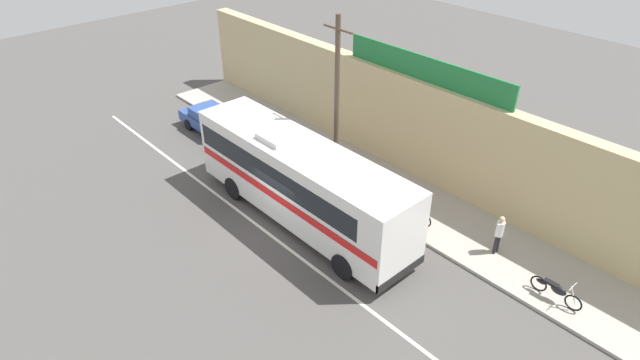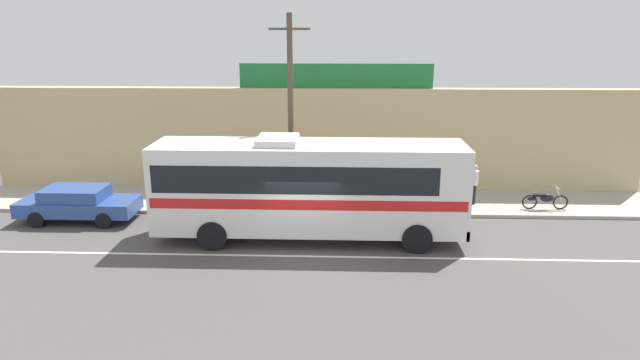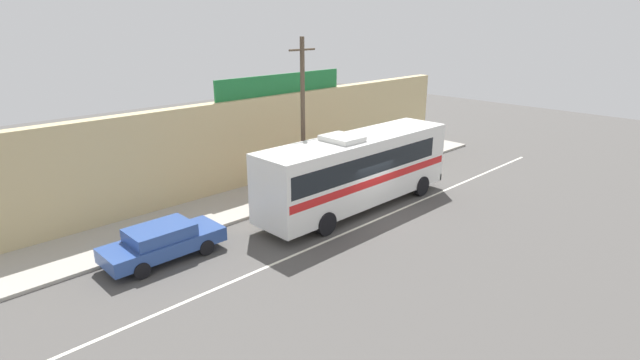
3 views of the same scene
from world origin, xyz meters
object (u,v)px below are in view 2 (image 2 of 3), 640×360
(parked_car, at_px, (78,203))
(pedestrian_by_curb, at_px, (475,181))
(intercity_bus, at_px, (307,184))
(utility_pole, at_px, (291,112))
(motorcycle_black, at_px, (545,200))
(motorcycle_red, at_px, (392,198))

(parked_car, relative_size, pedestrian_by_curb, 2.67)
(intercity_bus, xyz_separation_m, utility_pole, (-0.82, 2.84, 2.15))
(utility_pole, height_order, motorcycle_black, utility_pole)
(intercity_bus, height_order, pedestrian_by_curb, intercity_bus)
(pedestrian_by_curb, bearing_deg, motorcycle_black, -14.44)
(utility_pole, distance_m, motorcycle_red, 5.57)
(motorcycle_red, relative_size, pedestrian_by_curb, 1.11)
(utility_pole, xyz_separation_m, pedestrian_by_curb, (7.73, 1.23, -3.08))
(intercity_bus, xyz_separation_m, parked_car, (-9.24, 1.62, -1.33))
(intercity_bus, height_order, utility_pole, utility_pole)
(intercity_bus, distance_m, utility_pole, 3.65)
(motorcycle_black, xyz_separation_m, pedestrian_by_curb, (-2.76, 0.71, 0.57))
(intercity_bus, bearing_deg, motorcycle_red, 44.86)
(utility_pole, bearing_deg, pedestrian_by_curb, 9.07)
(parked_car, xyz_separation_m, motorcycle_black, (18.92, 1.74, -0.17))
(utility_pole, distance_m, motorcycle_black, 11.12)
(motorcycle_black, relative_size, motorcycle_red, 1.00)
(parked_car, bearing_deg, motorcycle_black, 5.26)
(parked_car, height_order, pedestrian_by_curb, pedestrian_by_curb)
(intercity_bus, height_order, motorcycle_black, intercity_bus)
(intercity_bus, distance_m, parked_car, 9.47)
(parked_car, height_order, motorcycle_black, parked_car)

